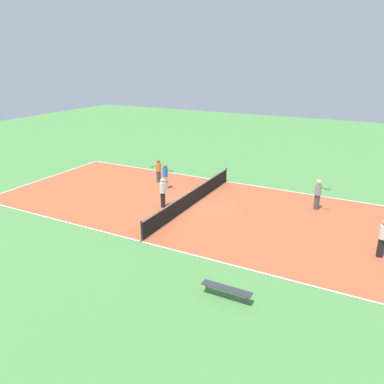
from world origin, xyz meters
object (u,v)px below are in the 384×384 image
(player_baseline_gray, at_px, (318,192))
(tennis_ball_left_sideline, at_px, (300,230))
(bench, at_px, (226,289))
(tennis_ball_far_baseline, at_px, (192,192))
(player_center_orange, at_px, (158,169))
(player_near_blue, at_px, (165,174))
(tennis_ball_midcourt, at_px, (256,213))
(tennis_net, at_px, (192,197))
(tennis_ball_near_net, at_px, (179,226))
(player_near_white, at_px, (163,190))
(player_far_white, at_px, (383,236))

(player_baseline_gray, xyz_separation_m, tennis_ball_left_sideline, (3.43, -0.21, -1.04))
(bench, relative_size, tennis_ball_far_baseline, 28.77)
(player_center_orange, bearing_deg, player_near_blue, 61.15)
(player_near_blue, xyz_separation_m, tennis_ball_midcourt, (1.31, 6.93, -1.01))
(player_baseline_gray, xyz_separation_m, tennis_ball_midcourt, (2.31, -2.97, -1.04))
(tennis_net, height_order, tennis_ball_far_baseline, tennis_net)
(player_baseline_gray, relative_size, tennis_ball_near_net, 27.15)
(tennis_net, bearing_deg, player_center_orange, -124.68)
(player_center_orange, height_order, player_near_blue, player_near_blue)
(player_near_white, bearing_deg, player_near_blue, 17.96)
(player_near_blue, bearing_deg, tennis_ball_far_baseline, 21.61)
(bench, bearing_deg, tennis_ball_left_sideline, 80.98)
(bench, distance_m, player_near_white, 9.67)
(tennis_net, distance_m, player_near_white, 1.84)
(tennis_ball_midcourt, relative_size, tennis_ball_left_sideline, 1.00)
(tennis_ball_midcourt, distance_m, tennis_ball_near_net, 4.75)
(tennis_net, height_order, player_far_white, player_far_white)
(bench, height_order, player_baseline_gray, player_baseline_gray)
(player_near_blue, height_order, tennis_ball_far_baseline, player_near_blue)
(tennis_net, distance_m, tennis_ball_midcourt, 3.94)
(player_near_blue, xyz_separation_m, player_far_white, (3.51, 13.51, 0.01))
(bench, distance_m, player_baseline_gray, 10.71)
(player_near_blue, relative_size, tennis_ball_far_baseline, 26.51)
(player_center_orange, height_order, tennis_ball_midcourt, player_center_orange)
(bench, relative_size, player_far_white, 1.08)
(tennis_ball_near_net, bearing_deg, tennis_ball_midcourt, 140.02)
(tennis_ball_left_sideline, xyz_separation_m, tennis_ball_near_net, (2.52, -5.82, 0.00))
(player_near_blue, distance_m, tennis_ball_near_net, 6.37)
(player_center_orange, bearing_deg, tennis_net, 67.40)
(bench, distance_m, tennis_ball_far_baseline, 11.75)
(bench, height_order, tennis_ball_midcourt, bench)
(player_baseline_gray, relative_size, player_near_blue, 1.02)
(bench, xyz_separation_m, tennis_ball_midcourt, (-8.30, -1.62, -0.34))
(player_far_white, distance_m, tennis_ball_near_net, 9.79)
(player_far_white, height_order, tennis_ball_left_sideline, player_far_white)
(tennis_ball_midcourt, xyz_separation_m, tennis_ball_near_net, (3.64, -3.05, 0.00))
(player_near_white, bearing_deg, player_baseline_gray, -75.85)
(tennis_net, bearing_deg, tennis_ball_midcourt, 98.77)
(player_center_orange, bearing_deg, tennis_ball_near_net, 52.38)
(player_near_blue, relative_size, tennis_ball_midcourt, 26.51)
(player_baseline_gray, bearing_deg, player_far_white, -30.10)
(bench, distance_m, player_far_white, 7.89)
(player_center_orange, relative_size, tennis_ball_far_baseline, 24.70)
(player_baseline_gray, bearing_deg, player_near_white, -133.55)
(player_center_orange, xyz_separation_m, player_near_white, (3.97, 2.83, 0.10))
(bench, bearing_deg, player_center_orange, 132.49)
(bench, height_order, tennis_ball_far_baseline, bench)
(player_near_white, distance_m, player_baseline_gray, 9.16)
(player_center_orange, distance_m, tennis_ball_midcourt, 8.53)
(player_near_white, height_order, tennis_ball_midcourt, player_near_white)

